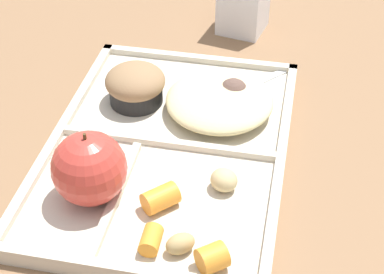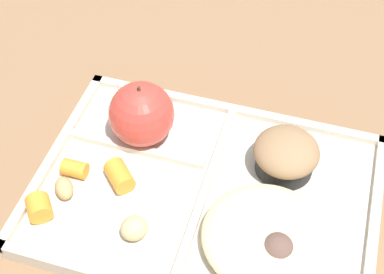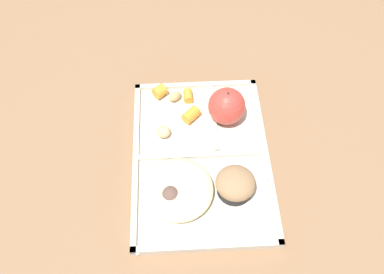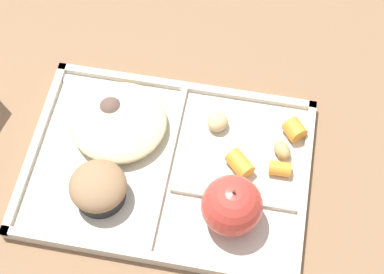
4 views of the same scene
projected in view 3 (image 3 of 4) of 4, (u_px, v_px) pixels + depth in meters
name	position (u px, v px, depth m)	size (l,w,h in m)	color
ground	(201.00, 160.00, 0.85)	(6.00, 6.00, 0.00)	#846042
lunch_tray	(201.00, 158.00, 0.84)	(0.39, 0.28, 0.02)	beige
green_apple	(227.00, 106.00, 0.86)	(0.08, 0.08, 0.09)	#C63D33
bran_muffin	(235.00, 184.00, 0.77)	(0.08, 0.08, 0.05)	black
carrot_slice_tilted	(160.00, 92.00, 0.92)	(0.03, 0.03, 0.03)	orange
carrot_slice_diagonal	(188.00, 96.00, 0.91)	(0.02, 0.02, 0.03)	orange
carrot_slice_small	(191.00, 115.00, 0.88)	(0.02, 0.02, 0.04)	orange
potato_chunk_golden	(163.00, 132.00, 0.86)	(0.03, 0.03, 0.02)	tan
potato_chunk_wedge	(175.00, 96.00, 0.91)	(0.03, 0.02, 0.02)	tan
egg_noodle_pile	(178.00, 189.00, 0.78)	(0.14, 0.13, 0.03)	beige
meatball_back	(177.00, 187.00, 0.78)	(0.03, 0.03, 0.03)	#755B4C
meatball_front	(171.00, 196.00, 0.77)	(0.04, 0.04, 0.04)	brown
plastic_fork	(167.00, 219.00, 0.76)	(0.12, 0.11, 0.00)	white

